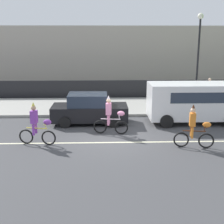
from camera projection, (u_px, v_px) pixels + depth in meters
ground_plane at (114, 139)px, 14.59m from camera, size 80.00×80.00×0.00m
road_centre_line at (114, 142)px, 14.11m from camera, size 36.00×0.14×0.01m
sidewalk_curb at (110, 106)px, 20.88m from camera, size 60.00×5.00×0.15m
fence_line at (109, 89)px, 23.54m from camera, size 40.00×0.08×1.40m
building_backdrop at (96, 55)px, 31.34m from camera, size 28.00×8.00×5.48m
parade_cyclist_purple at (37, 126)px, 13.67m from camera, size 1.70×0.54×1.92m
parade_cyclist_pink at (111, 117)px, 15.14m from camera, size 1.71×0.53×1.92m
parade_cyclist_orange at (195, 129)px, 13.27m from camera, size 1.71×0.53×1.92m
parked_van_white at (196, 100)px, 17.05m from camera, size 5.00×2.22×2.18m
parked_car_black at (89, 109)px, 17.00m from camera, size 4.10×1.92×1.64m
street_lamp_post at (199, 47)px, 19.35m from camera, size 0.36×0.36×5.86m
pedestrian_onlooker at (209, 89)px, 22.04m from camera, size 0.32×0.20×1.62m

